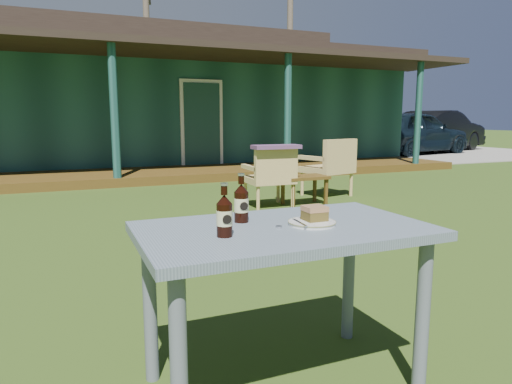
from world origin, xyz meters
name	(u,v)px	position (x,y,z in m)	size (l,w,h in m)	color
ground	(190,273)	(0.00, 0.00, 0.00)	(80.00, 80.00, 0.00)	#334916
pavilion	(95,101)	(0.00, 9.39, 1.61)	(15.80, 8.30, 3.45)	#1A443E
gravel_strip	(431,154)	(10.50, 8.50, 0.01)	(9.00, 6.00, 0.02)	gray
tree_mid	(147,39)	(3.00, 18.50, 4.75)	(0.28, 0.28, 9.50)	brown
tree_right	(290,27)	(9.50, 17.00, 5.50)	(0.28, 0.28, 11.00)	brown
car_near	(414,132)	(9.80, 8.60, 0.72)	(1.70, 4.23, 1.44)	black
car_far	(438,131)	(11.63, 9.42, 0.72)	(1.52, 4.37, 1.44)	black
cafe_table	(284,250)	(0.00, -1.60, 0.62)	(1.20, 0.70, 0.72)	slate
plate	(312,223)	(0.12, -1.62, 0.73)	(0.20, 0.20, 0.01)	silver
cake_slice	(315,213)	(0.14, -1.60, 0.77)	(0.09, 0.09, 0.06)	#504219
fork	(300,223)	(0.06, -1.63, 0.74)	(0.01, 0.14, 0.00)	silver
cola_bottle_near	(241,203)	(-0.14, -1.46, 0.81)	(0.06, 0.07, 0.21)	black
cola_bottle_far	(224,215)	(-0.28, -1.66, 0.80)	(0.06, 0.06, 0.21)	black
bottle_cap	(279,227)	(-0.03, -1.62, 0.72)	(0.03, 0.03, 0.01)	silver
armchair_left	(271,174)	(1.66, 2.12, 0.44)	(0.59, 0.55, 0.79)	tan
armchair_right	(331,164)	(2.86, 2.56, 0.49)	(0.77, 0.74, 0.87)	tan
floral_throw	(276,147)	(1.66, 1.96, 0.81)	(0.62, 0.23, 0.05)	#603B61
side_table	(304,180)	(2.16, 2.12, 0.34)	(0.60, 0.40, 0.40)	#4E3712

